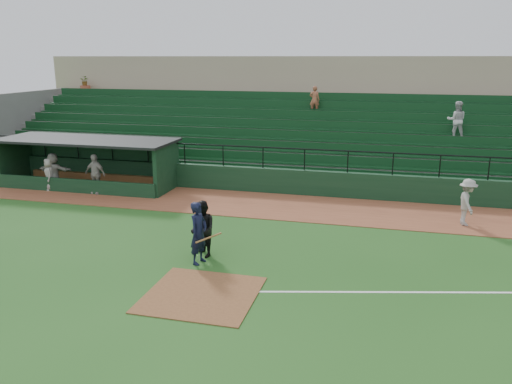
# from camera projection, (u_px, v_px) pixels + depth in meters

# --- Properties ---
(ground) EXTENTS (90.00, 90.00, 0.00)m
(ground) POSITION_uv_depth(u_px,v_px,m) (213.00, 280.00, 15.03)
(ground) COLOR #1F4E19
(ground) RESTS_ON ground
(warning_track) EXTENTS (40.00, 4.00, 0.03)m
(warning_track) POSITION_uv_depth(u_px,v_px,m) (273.00, 206.00, 22.52)
(warning_track) COLOR brown
(warning_track) RESTS_ON ground
(home_plate_dirt) EXTENTS (3.00, 3.00, 0.03)m
(home_plate_dirt) POSITION_uv_depth(u_px,v_px,m) (202.00, 294.00, 14.09)
(home_plate_dirt) COLOR brown
(home_plate_dirt) RESTS_ON ground
(foul_line) EXTENTS (17.49, 4.44, 0.01)m
(foul_line) POSITION_uv_depth(u_px,v_px,m) (500.00, 293.00, 14.22)
(foul_line) COLOR white
(foul_line) RESTS_ON ground
(stadium_structure) EXTENTS (38.00, 13.08, 6.40)m
(stadium_structure) POSITION_uv_depth(u_px,v_px,m) (305.00, 129.00, 29.85)
(stadium_structure) COLOR black
(stadium_structure) RESTS_ON ground
(dugout) EXTENTS (8.90, 3.20, 2.42)m
(dugout) POSITION_uv_depth(u_px,v_px,m) (93.00, 159.00, 26.00)
(dugout) COLOR black
(dugout) RESTS_ON ground
(batter_at_plate) EXTENTS (1.11, 0.82, 2.00)m
(batter_at_plate) POSITION_uv_depth(u_px,v_px,m) (199.00, 233.00, 16.04)
(batter_at_plate) COLOR black
(batter_at_plate) RESTS_ON ground
(umpire) EXTENTS (1.14, 1.13, 1.86)m
(umpire) POSITION_uv_depth(u_px,v_px,m) (203.00, 229.00, 16.64)
(umpire) COLOR black
(umpire) RESTS_ON ground
(runner) EXTENTS (0.81, 1.25, 1.82)m
(runner) POSITION_uv_depth(u_px,v_px,m) (467.00, 202.00, 19.66)
(runner) COLOR #9A9590
(runner) RESTS_ON warning_track
(dugout_player_a) EXTENTS (1.17, 0.62, 1.91)m
(dugout_player_a) POSITION_uv_depth(u_px,v_px,m) (95.00, 174.00, 24.24)
(dugout_player_a) COLOR #A39C98
(dugout_player_a) RESTS_ON warning_track
(dugout_player_b) EXTENTS (0.88, 0.91, 1.57)m
(dugout_player_b) POSITION_uv_depth(u_px,v_px,m) (49.00, 174.00, 24.92)
(dugout_player_b) COLOR #A09B96
(dugout_player_b) RESTS_ON warning_track
(dugout_player_c) EXTENTS (1.72, 0.65, 1.82)m
(dugout_player_c) POSITION_uv_depth(u_px,v_px,m) (54.00, 171.00, 25.01)
(dugout_player_c) COLOR gray
(dugout_player_c) RESTS_ON warning_track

